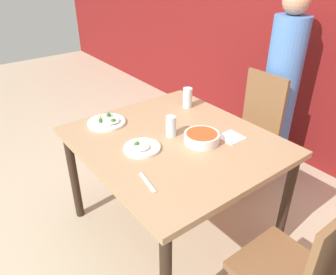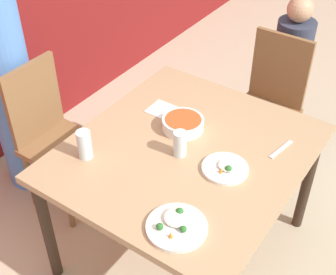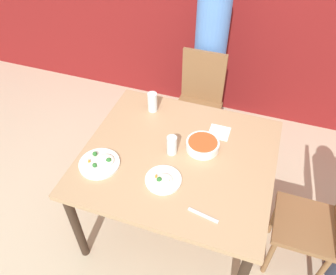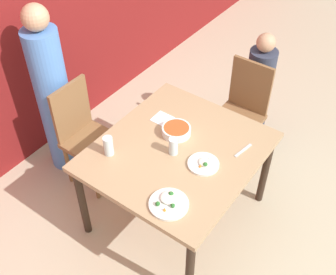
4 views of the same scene
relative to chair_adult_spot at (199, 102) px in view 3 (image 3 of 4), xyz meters
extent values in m
plane|color=beige|center=(0.09, -0.89, -0.51)|extent=(10.00, 10.00, 0.00)
cube|color=tan|center=(0.09, -0.89, 0.23)|extent=(1.23, 1.10, 0.04)
cylinder|color=#332319|center=(-0.47, -1.38, -0.15)|extent=(0.06, 0.06, 0.72)
cylinder|color=#332319|center=(-0.47, -0.40, -0.15)|extent=(0.06, 0.06, 0.72)
cylinder|color=#332319|center=(0.64, -0.40, -0.15)|extent=(0.06, 0.06, 0.72)
cube|color=brown|center=(0.00, -0.07, -0.07)|extent=(0.40, 0.40, 0.04)
cube|color=brown|center=(0.00, 0.11, 0.20)|extent=(0.38, 0.03, 0.49)
cylinder|color=brown|center=(-0.17, -0.24, -0.30)|extent=(0.04, 0.04, 0.42)
cylinder|color=brown|center=(0.16, -0.24, -0.30)|extent=(0.04, 0.04, 0.42)
cylinder|color=brown|center=(-0.17, 0.09, -0.30)|extent=(0.04, 0.04, 0.42)
cylinder|color=brown|center=(0.16, 0.09, -0.30)|extent=(0.04, 0.04, 0.42)
cube|color=brown|center=(0.97, -0.93, -0.07)|extent=(0.40, 0.40, 0.04)
cylinder|color=brown|center=(0.81, -0.76, -0.30)|extent=(0.04, 0.04, 0.42)
cylinder|color=brown|center=(0.81, -1.09, -0.30)|extent=(0.04, 0.04, 0.42)
cylinder|color=brown|center=(1.14, -0.76, -0.30)|extent=(0.04, 0.04, 0.42)
cylinder|color=brown|center=(1.14, -1.09, -0.30)|extent=(0.04, 0.04, 0.42)
cylinder|color=#5184D1|center=(0.00, 0.31, 0.17)|extent=(0.28, 0.28, 1.37)
cylinder|color=white|center=(0.22, -0.79, 0.28)|extent=(0.22, 0.22, 0.06)
cylinder|color=#BC5123|center=(0.22, -0.79, 0.31)|extent=(0.19, 0.19, 0.01)
cylinder|color=white|center=(0.07, -1.12, 0.26)|extent=(0.22, 0.22, 0.02)
ellipsoid|color=white|center=(0.08, -1.13, 0.28)|extent=(0.10, 0.10, 0.02)
sphere|color=#2D702D|center=(0.05, -1.15, 0.29)|extent=(0.03, 0.03, 0.03)
cone|color=orange|center=(0.02, -1.12, 0.28)|extent=(0.02, 0.02, 0.03)
cone|color=orange|center=(0.11, -1.13, 0.28)|extent=(0.02, 0.02, 0.02)
cylinder|color=white|center=(-0.36, -1.13, 0.26)|extent=(0.26, 0.26, 0.02)
ellipsoid|color=white|center=(-0.32, -1.11, 0.28)|extent=(0.11, 0.11, 0.02)
sphere|color=#2D702D|center=(-0.41, -1.08, 0.28)|extent=(0.03, 0.03, 0.03)
sphere|color=#2D702D|center=(-0.37, -1.17, 0.28)|extent=(0.03, 0.03, 0.03)
sphere|color=#2D702D|center=(-0.30, -1.11, 0.29)|extent=(0.04, 0.04, 0.04)
cone|color=orange|center=(-0.42, -1.14, 0.28)|extent=(0.02, 0.02, 0.03)
cylinder|color=silver|center=(0.04, -0.89, 0.32)|extent=(0.07, 0.07, 0.13)
cylinder|color=silver|center=(-0.23, -0.52, 0.33)|extent=(0.07, 0.07, 0.15)
cube|color=white|center=(0.29, -0.60, 0.25)|extent=(0.14, 0.14, 0.01)
cube|color=silver|center=(0.35, -1.28, 0.25)|extent=(0.18, 0.05, 0.01)
camera|label=1|loc=(1.47, -2.00, 1.28)|focal=35.00mm
camera|label=2|loc=(-1.41, -1.82, 1.75)|focal=50.00mm
camera|label=3|loc=(0.49, -2.27, 1.81)|focal=35.00mm
camera|label=4|loc=(-1.70, -2.10, 2.38)|focal=45.00mm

